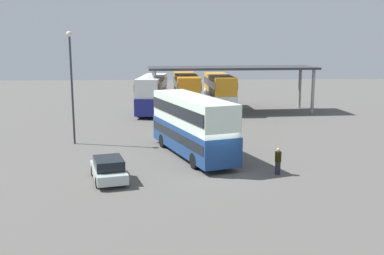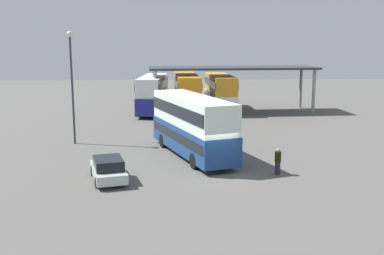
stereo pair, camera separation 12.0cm
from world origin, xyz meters
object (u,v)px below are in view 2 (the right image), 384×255
Objects in this scene: parked_hatchback at (108,169)px; double_decker_mid_row at (187,92)px; double_decker_main at (192,123)px; lamppost_tall at (72,75)px; double_decker_far_right at (220,91)px; double_decker_near_canopy at (153,93)px; pedestrian_waiting at (278,161)px.

parked_hatchback is 0.38× the size of double_decker_mid_row.
double_decker_mid_row is at bearing -27.18° from parked_hatchback.
double_decker_main is 1.21× the size of lamppost_tall.
double_decker_main is 21.64m from double_decker_far_right.
double_decker_near_canopy is at bearing 83.04° from double_decker_mid_row.
parked_hatchback is 28.42m from double_decker_far_right.
double_decker_main is 7.71m from parked_hatchback.
double_decker_main is at bearing -57.41° from parked_hatchback.
double_decker_main is at bearing -165.21° from double_decker_near_canopy.
lamppost_tall is at bearing 147.12° from double_decker_mid_row.
double_decker_mid_row reaches higher than parked_hatchback.
double_decker_near_canopy is 17.09m from lamppost_tall.
double_decker_main is 0.95× the size of double_decker_mid_row.
lamppost_tall reaches higher than double_decker_mid_row.
double_decker_near_canopy is 3.84m from double_decker_mid_row.
pedestrian_waiting is at bearing 179.34° from double_decker_far_right.
double_decker_near_canopy is at bearing -18.65° from parked_hatchback.
double_decker_mid_row is at bearing -19.96° from double_decker_main.
double_decker_far_right is at bearing 51.95° from lamppost_tall.
double_decker_mid_row is 1.28× the size of lamppost_tall.
pedestrian_waiting is at bearing -156.39° from double_decker_near_canopy.
double_decker_far_right is at bearing -70.72° from double_decker_mid_row.
parked_hatchback is at bearing 158.66° from double_decker_far_right.
double_decker_near_canopy is 0.97× the size of double_decker_mid_row.
lamppost_tall is (-5.56, -15.86, 3.12)m from double_decker_near_canopy.
pedestrian_waiting is (4.92, -4.85, -1.49)m from double_decker_main.
double_decker_near_canopy is 1.04× the size of double_decker_far_right.
pedestrian_waiting reaches higher than parked_hatchback.
parked_hatchback is at bearing -86.30° from pedestrian_waiting.
double_decker_far_right is (3.94, 1.51, -0.09)m from double_decker_mid_row.
double_decker_mid_row reaches higher than double_decker_main.
double_decker_far_right is 6.46× the size of pedestrian_waiting.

